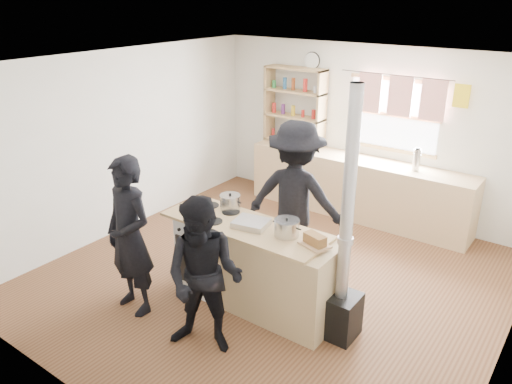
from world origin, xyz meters
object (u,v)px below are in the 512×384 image
(bread_board, at_px, (315,241))
(person_near_left, at_px, (130,237))
(roast_tray, at_px, (251,223))
(flue_heater, at_px, (343,277))
(stockpot_counter, at_px, (287,228))
(thermos, at_px, (417,160))
(cooking_island, at_px, (256,267))
(stockpot_stove, at_px, (230,202))
(person_far, at_px, (296,198))
(skillet_greens, at_px, (199,212))
(person_near_right, at_px, (204,277))

(bread_board, height_order, person_near_left, person_near_left)
(roast_tray, height_order, flue_heater, flue_heater)
(stockpot_counter, relative_size, flue_heater, 0.10)
(thermos, height_order, flue_heater, flue_heater)
(roast_tray, bearing_deg, stockpot_counter, 4.33)
(cooking_island, bearing_deg, stockpot_counter, 5.99)
(roast_tray, bearing_deg, flue_heater, 3.38)
(flue_heater, bearing_deg, stockpot_counter, -177.25)
(thermos, distance_m, roast_tray, 2.87)
(stockpot_stove, distance_m, bread_board, 1.21)
(person_near_left, bearing_deg, thermos, 69.99)
(person_far, bearing_deg, cooking_island, 82.20)
(skillet_greens, relative_size, person_near_right, 0.18)
(person_near_left, bearing_deg, person_near_right, 3.49)
(stockpot_stove, distance_m, stockpot_counter, 0.88)
(cooking_island, bearing_deg, roast_tray, 174.43)
(roast_tray, distance_m, person_near_right, 0.88)
(stockpot_stove, height_order, bread_board, stockpot_stove)
(person_far, bearing_deg, roast_tray, 78.49)
(flue_heater, distance_m, person_near_right, 1.31)
(bread_board, xyz_separation_m, person_near_right, (-0.65, -0.86, -0.21))
(roast_tray, bearing_deg, skillet_greens, -170.83)
(stockpot_counter, bearing_deg, flue_heater, 2.75)
(bread_board, distance_m, flue_heater, 0.44)
(person_near_right, bearing_deg, thermos, 59.71)
(stockpot_counter, relative_size, person_near_right, 0.17)
(bread_board, distance_m, person_near_left, 1.89)
(stockpot_stove, height_order, stockpot_counter, stockpot_counter)
(roast_tray, height_order, bread_board, bread_board)
(thermos, distance_m, flue_heater, 2.75)
(cooking_island, xyz_separation_m, person_near_right, (0.04, -0.84, 0.31))
(stockpot_stove, bearing_deg, thermos, 64.72)
(bread_board, height_order, person_near_right, person_near_right)
(roast_tray, xyz_separation_m, bread_board, (0.75, 0.01, 0.02))
(cooking_island, bearing_deg, stockpot_stove, 156.60)
(skillet_greens, relative_size, bread_board, 0.87)
(flue_heater, height_order, person_near_left, flue_heater)
(stockpot_stove, height_order, person_near_left, person_near_left)
(skillet_greens, distance_m, stockpot_counter, 1.05)
(cooking_island, distance_m, skillet_greens, 0.85)
(stockpot_counter, distance_m, bread_board, 0.34)
(roast_tray, xyz_separation_m, person_far, (-0.03, 0.91, -0.04))
(stockpot_stove, xyz_separation_m, person_near_left, (-0.50, -1.03, -0.16))
(roast_tray, height_order, person_far, person_far)
(stockpot_stove, bearing_deg, flue_heater, -5.88)
(cooking_island, distance_m, person_near_left, 1.35)
(skillet_greens, relative_size, person_far, 0.15)
(thermos, distance_m, stockpot_stove, 2.82)
(thermos, relative_size, person_near_left, 0.18)
(cooking_island, xyz_separation_m, stockpot_counter, (0.35, 0.04, 0.55))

